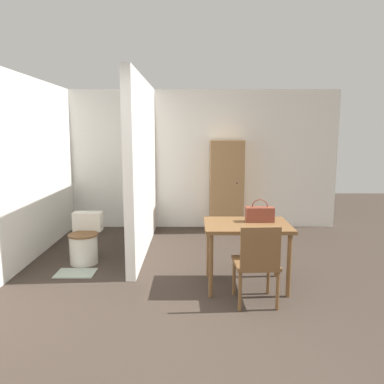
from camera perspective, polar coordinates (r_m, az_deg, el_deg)
The scene contains 10 objects.
ground_plane at distance 3.17m, azimuth -0.28°, elevation -24.46°, with size 16.00×16.00×0.00m, color #382D26.
wall_back at distance 6.88m, azimuth 0.05°, elevation 4.94°, with size 5.33×0.12×2.50m.
wall_left at distance 5.25m, azimuth -25.13°, elevation 2.76°, with size 0.12×5.16×2.50m.
partition_wall at distance 5.57m, azimuth -7.23°, elevation 3.88°, with size 0.12×2.59×2.50m.
dining_table at distance 4.28m, azimuth 8.60°, elevation -6.03°, with size 0.95×0.69×0.74m.
wooden_chair at distance 3.88m, azimuth 10.16°, elevation -10.36°, with size 0.46×0.46×0.86m.
toilet at distance 5.33m, azimuth -15.76°, elevation -7.25°, with size 0.39×0.54×0.65m.
handbag at distance 4.35m, azimuth 10.55°, elevation -3.32°, with size 0.32×0.13×0.26m.
wooden_cabinet at distance 6.66m, azimuth 5.53°, elevation 0.93°, with size 0.58×0.44×1.62m.
bath_mat at distance 5.01m, azimuth -17.03°, elevation -11.70°, with size 0.48×0.33×0.01m.
Camera 1 is at (0.03, -2.64, 1.76)m, focal length 35.00 mm.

